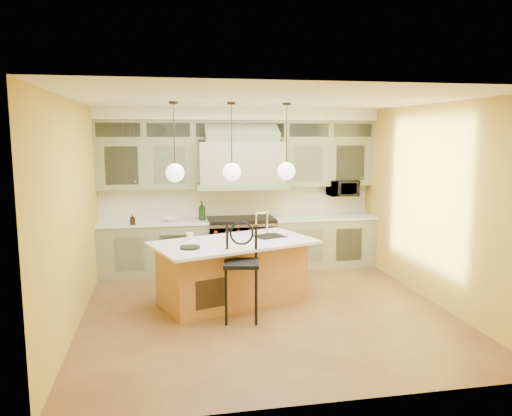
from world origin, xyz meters
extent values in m
plane|color=brown|center=(0.00, 0.00, 0.00)|extent=(5.00, 5.00, 0.00)
plane|color=white|center=(0.00, 0.00, 2.90)|extent=(5.00, 5.00, 0.00)
plane|color=gold|center=(0.00, 2.50, 1.45)|extent=(5.00, 0.00, 5.00)
plane|color=gold|center=(0.00, -2.50, 1.45)|extent=(5.00, 0.00, 5.00)
plane|color=gold|center=(-2.50, 0.00, 1.45)|extent=(0.00, 5.00, 5.00)
plane|color=gold|center=(2.50, 0.00, 1.45)|extent=(0.00, 5.00, 5.00)
cube|color=gray|center=(-1.55, 2.17, 0.45)|extent=(1.90, 0.65, 0.90)
cube|color=gray|center=(1.55, 2.17, 0.45)|extent=(1.90, 0.65, 0.90)
cube|color=white|center=(-1.55, 2.17, 0.92)|extent=(1.90, 0.68, 0.04)
cube|color=white|center=(1.55, 2.17, 0.92)|extent=(1.90, 0.68, 0.04)
cube|color=beige|center=(0.00, 2.48, 1.22)|extent=(5.00, 0.04, 0.56)
cube|color=gray|center=(-1.62, 2.33, 1.93)|extent=(1.75, 0.35, 0.85)
cube|color=gray|center=(1.62, 2.33, 1.93)|extent=(1.75, 0.35, 0.85)
cube|color=gray|center=(0.00, 2.15, 1.95)|extent=(1.50, 0.70, 0.75)
cube|color=#707656|center=(0.00, 2.15, 1.55)|extent=(1.60, 0.76, 0.10)
cube|color=#333833|center=(0.00, 2.33, 2.53)|extent=(5.00, 0.35, 0.35)
cube|color=white|center=(0.00, 2.31, 2.80)|extent=(5.00, 0.47, 0.20)
cube|color=silver|center=(0.00, 2.15, 0.45)|extent=(1.20, 0.70, 0.90)
cube|color=black|center=(0.00, 2.15, 0.93)|extent=(1.20, 0.70, 0.06)
cube|color=silver|center=(0.00, 1.83, 0.78)|extent=(1.20, 0.06, 0.14)
cube|color=#9A5F36|center=(-0.40, 0.45, 0.44)|extent=(2.23, 1.58, 0.88)
cube|color=white|center=(-0.38, 0.40, 0.90)|extent=(2.55, 1.90, 0.04)
cube|color=black|center=(0.19, 0.66, 0.90)|extent=(0.54, 0.51, 0.05)
cylinder|color=black|center=(-0.61, -0.46, 0.38)|extent=(0.04, 0.04, 0.75)
cylinder|color=black|center=(-0.23, -0.53, 0.38)|extent=(0.04, 0.04, 0.75)
cylinder|color=black|center=(-0.54, -0.07, 0.38)|extent=(0.04, 0.04, 0.75)
cylinder|color=black|center=(-0.16, -0.14, 0.38)|extent=(0.04, 0.04, 0.75)
cube|color=black|center=(-0.39, -0.30, 0.77)|extent=(0.53, 0.53, 0.05)
torus|color=black|center=(-0.35, -0.11, 1.14)|extent=(0.33, 0.09, 0.33)
imported|color=black|center=(1.95, 2.25, 1.45)|extent=(0.54, 0.37, 0.30)
imported|color=black|center=(-0.70, 2.15, 1.11)|extent=(0.14, 0.14, 0.34)
imported|color=black|center=(-1.89, 1.92, 1.04)|extent=(0.09, 0.10, 0.19)
imported|color=silver|center=(-1.24, 2.15, 0.97)|extent=(0.30, 0.30, 0.07)
imported|color=white|center=(-1.00, 0.65, 0.97)|extent=(0.11, 0.11, 0.10)
cylinder|color=#2D2319|center=(-1.20, 0.45, 2.88)|extent=(0.12, 0.12, 0.03)
cylinder|color=#2D2319|center=(-1.20, 0.45, 2.44)|extent=(0.02, 0.02, 0.93)
sphere|color=white|center=(-1.20, 0.45, 1.92)|extent=(0.26, 0.26, 0.26)
cylinder|color=#2D2319|center=(-0.40, 0.45, 2.88)|extent=(0.12, 0.12, 0.03)
cylinder|color=#2D2319|center=(-0.40, 0.45, 2.44)|extent=(0.02, 0.02, 0.93)
sphere|color=white|center=(-0.40, 0.45, 1.92)|extent=(0.26, 0.26, 0.26)
cylinder|color=#2D2319|center=(0.40, 0.45, 2.88)|extent=(0.12, 0.12, 0.03)
cylinder|color=#2D2319|center=(0.40, 0.45, 2.44)|extent=(0.02, 0.02, 0.93)
sphere|color=white|center=(0.40, 0.45, 1.92)|extent=(0.26, 0.26, 0.26)
camera|label=1|loc=(-1.38, -6.59, 2.46)|focal=35.00mm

